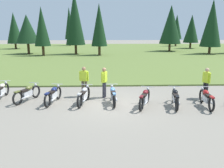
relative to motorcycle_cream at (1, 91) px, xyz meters
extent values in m
plane|color=gray|center=(5.96, -1.21, -0.44)|extent=(140.00, 140.00, 0.00)
cube|color=#5B7033|center=(5.96, 24.50, -0.39)|extent=(80.00, 44.00, 0.10)
cylinder|color=#47331E|center=(-1.79, 40.78, 0.32)|extent=(0.36, 0.36, 1.51)
cone|color=#143319|center=(-1.79, 40.78, 4.47)|extent=(2.11, 2.11, 6.78)
cylinder|color=#47331E|center=(1.54, 22.35, 0.29)|extent=(0.36, 0.36, 1.46)
cone|color=#143319|center=(1.54, 22.35, 4.71)|extent=(2.77, 2.77, 7.37)
cylinder|color=#47331E|center=(-10.65, 32.32, 0.11)|extent=(0.36, 0.36, 1.09)
cone|color=#143319|center=(-10.65, 32.32, 3.42)|extent=(2.78, 2.78, 5.52)
cylinder|color=#47331E|center=(4.99, 20.88, 0.25)|extent=(0.36, 0.36, 1.37)
cone|color=#143319|center=(4.99, 20.88, 3.79)|extent=(2.22, 2.22, 5.72)
cylinder|color=#47331E|center=(21.13, 38.65, 0.37)|extent=(0.36, 0.36, 1.61)
cone|color=#143319|center=(21.13, 38.65, 3.69)|extent=(2.32, 2.32, 5.03)
cylinder|color=#47331E|center=(16.50, 26.69, 0.23)|extent=(0.36, 0.36, 1.33)
cone|color=#143319|center=(16.50, 26.69, 3.96)|extent=(3.51, 3.51, 6.14)
cylinder|color=#47331E|center=(-2.76, 20.69, 0.27)|extent=(0.36, 0.36, 1.41)
cone|color=#143319|center=(-2.76, 20.69, 3.58)|extent=(2.15, 2.15, 5.20)
cylinder|color=#47331E|center=(21.95, 32.10, 0.16)|extent=(0.36, 0.36, 1.19)
cone|color=#143319|center=(21.95, 32.10, 3.29)|extent=(2.81, 2.81, 5.08)
cylinder|color=#47331E|center=(-5.45, 22.95, 0.39)|extent=(0.36, 0.36, 1.65)
cone|color=#143319|center=(-5.45, 22.95, 3.25)|extent=(3.33, 3.33, 4.08)
cylinder|color=#47331E|center=(21.19, 22.08, 0.15)|extent=(0.36, 0.36, 1.17)
cone|color=#143319|center=(21.19, 22.08, 4.06)|extent=(2.96, 2.96, 6.66)
torus|color=black|center=(-0.02, 0.69, -0.09)|extent=(0.12, 0.70, 0.70)
cube|color=silver|center=(0.00, -0.01, -0.04)|extent=(0.22, 0.65, 0.28)
ellipsoid|color=beige|center=(-0.01, 0.17, 0.24)|extent=(0.27, 0.49, 0.22)
cylinder|color=silver|center=(-0.02, 0.59, 0.42)|extent=(0.62, 0.05, 0.03)
sphere|color=silver|center=(-0.02, 0.71, 0.29)|extent=(0.14, 0.14, 0.14)
cylinder|color=silver|center=(0.15, -0.31, -0.14)|extent=(0.08, 0.55, 0.07)
torus|color=black|center=(1.81, 0.10, -0.09)|extent=(0.36, 0.68, 0.70)
torus|color=black|center=(1.27, -1.20, -0.09)|extent=(0.36, 0.68, 0.70)
cube|color=silver|center=(1.54, -0.55, -0.04)|extent=(0.43, 0.67, 0.28)
ellipsoid|color=brown|center=(1.61, -0.38, 0.24)|extent=(0.42, 0.54, 0.22)
cube|color=black|center=(1.45, -0.75, 0.18)|extent=(0.39, 0.53, 0.10)
cube|color=brown|center=(1.27, -1.20, 0.25)|extent=(0.25, 0.35, 0.06)
cylinder|color=silver|center=(1.77, 0.00, 0.42)|extent=(0.58, 0.27, 0.03)
sphere|color=silver|center=(1.82, 0.11, 0.29)|extent=(0.14, 0.14, 0.14)
cylinder|color=silver|center=(1.55, -0.88, -0.14)|extent=(0.28, 0.53, 0.07)
torus|color=black|center=(3.10, -0.24, -0.09)|extent=(0.24, 0.71, 0.70)
torus|color=black|center=(2.82, -1.61, -0.09)|extent=(0.24, 0.71, 0.70)
cube|color=silver|center=(2.96, -0.92, -0.04)|extent=(0.32, 0.67, 0.28)
ellipsoid|color=navy|center=(2.99, -0.75, 0.24)|extent=(0.35, 0.52, 0.22)
cube|color=black|center=(2.91, -1.14, 0.18)|extent=(0.31, 0.51, 0.10)
cube|color=navy|center=(2.82, -1.61, 0.25)|extent=(0.20, 0.34, 0.06)
cylinder|color=silver|center=(3.08, -0.34, 0.42)|extent=(0.61, 0.15, 0.03)
sphere|color=silver|center=(3.10, -0.22, 0.29)|extent=(0.14, 0.14, 0.14)
cylinder|color=silver|center=(3.04, -1.25, -0.14)|extent=(0.18, 0.55, 0.07)
torus|color=black|center=(4.66, -0.40, -0.09)|extent=(0.24, 0.71, 0.70)
torus|color=black|center=(4.38, -1.77, -0.09)|extent=(0.24, 0.71, 0.70)
cube|color=silver|center=(4.52, -1.08, -0.04)|extent=(0.33, 0.67, 0.28)
ellipsoid|color=#B7B7BC|center=(4.56, -0.91, 0.24)|extent=(0.35, 0.52, 0.22)
cube|color=black|center=(4.47, -1.30, 0.18)|extent=(0.31, 0.52, 0.10)
cube|color=#B7B7BC|center=(4.38, -1.77, 0.25)|extent=(0.20, 0.34, 0.06)
cylinder|color=silver|center=(4.64, -0.50, 0.42)|extent=(0.61, 0.16, 0.03)
sphere|color=silver|center=(4.67, -0.38, 0.29)|extent=(0.14, 0.14, 0.14)
cylinder|color=silver|center=(4.59, -1.41, -0.14)|extent=(0.18, 0.55, 0.07)
torus|color=black|center=(5.96, -0.38, -0.09)|extent=(0.13, 0.70, 0.70)
torus|color=black|center=(6.03, -1.78, -0.09)|extent=(0.13, 0.70, 0.70)
cube|color=silver|center=(5.99, -1.08, -0.04)|extent=(0.23, 0.65, 0.28)
ellipsoid|color=#598CC6|center=(5.98, -0.90, 0.24)|extent=(0.28, 0.49, 0.22)
cube|color=black|center=(6.00, -1.30, 0.18)|extent=(0.24, 0.49, 0.10)
cube|color=#598CC6|center=(6.03, -1.78, 0.25)|extent=(0.15, 0.33, 0.06)
cylinder|color=silver|center=(5.96, -0.48, 0.42)|extent=(0.62, 0.06, 0.03)
sphere|color=silver|center=(5.96, -0.36, 0.29)|extent=(0.14, 0.14, 0.14)
cylinder|color=silver|center=(6.15, -1.37, -0.14)|extent=(0.10, 0.55, 0.07)
torus|color=black|center=(7.77, -1.00, -0.09)|extent=(0.36, 0.69, 0.70)
torus|color=black|center=(7.24, -2.30, -0.09)|extent=(0.36, 0.69, 0.70)
cube|color=silver|center=(7.51, -1.65, -0.04)|extent=(0.43, 0.67, 0.28)
ellipsoid|color=maroon|center=(7.57, -1.48, 0.24)|extent=(0.42, 0.54, 0.22)
cube|color=black|center=(7.42, -1.85, 0.18)|extent=(0.39, 0.53, 0.10)
cube|color=maroon|center=(7.24, -2.30, 0.25)|extent=(0.25, 0.35, 0.06)
cylinder|color=silver|center=(7.73, -1.09, 0.42)|extent=(0.59, 0.26, 0.03)
sphere|color=silver|center=(7.78, -0.98, 0.29)|extent=(0.14, 0.14, 0.14)
cylinder|color=silver|center=(7.52, -1.98, -0.14)|extent=(0.27, 0.54, 0.07)
torus|color=black|center=(9.12, -0.99, -0.09)|extent=(0.22, 0.71, 0.70)
torus|color=black|center=(8.87, -2.36, -0.09)|extent=(0.22, 0.71, 0.70)
cube|color=silver|center=(9.00, -1.68, -0.04)|extent=(0.31, 0.67, 0.28)
ellipsoid|color=black|center=(9.03, -1.50, 0.24)|extent=(0.34, 0.52, 0.22)
cube|color=black|center=(8.96, -1.89, 0.18)|extent=(0.30, 0.51, 0.10)
cube|color=black|center=(8.87, -2.36, 0.25)|extent=(0.19, 0.34, 0.06)
cylinder|color=silver|center=(9.10, -1.08, 0.42)|extent=(0.62, 0.14, 0.03)
sphere|color=silver|center=(9.13, -0.97, 0.29)|extent=(0.14, 0.14, 0.14)
cylinder|color=silver|center=(9.08, -2.00, -0.14)|extent=(0.17, 0.55, 0.07)
torus|color=black|center=(10.55, -1.10, -0.09)|extent=(0.16, 0.71, 0.70)
torus|color=black|center=(10.42, -2.49, -0.09)|extent=(0.16, 0.71, 0.70)
cube|color=silver|center=(10.49, -1.80, -0.04)|extent=(0.26, 0.66, 0.28)
ellipsoid|color=#AD1919|center=(10.51, -1.62, 0.24)|extent=(0.30, 0.50, 0.22)
cube|color=black|center=(10.47, -2.02, 0.18)|extent=(0.26, 0.50, 0.10)
cube|color=#AD1919|center=(10.42, -2.49, 0.25)|extent=(0.17, 0.33, 0.06)
cylinder|color=silver|center=(10.54, -1.20, 0.42)|extent=(0.62, 0.09, 0.03)
sphere|color=silver|center=(10.56, -1.08, 0.29)|extent=(0.14, 0.14, 0.14)
cylinder|color=silver|center=(10.60, -2.11, -0.14)|extent=(0.12, 0.55, 0.07)
cylinder|color=#4C4233|center=(4.36, 0.33, 0.00)|extent=(0.14, 0.14, 0.88)
cylinder|color=#4C4233|center=(4.53, 0.28, 0.00)|extent=(0.14, 0.14, 0.88)
cube|color=#C6E52D|center=(4.45, 0.31, 0.72)|extent=(0.40, 0.30, 0.56)
sphere|color=#9E7051|center=(4.45, 0.31, 1.12)|extent=(0.22, 0.22, 0.22)
cylinder|color=#C6E52D|center=(4.22, 0.36, 0.70)|extent=(0.09, 0.09, 0.52)
cylinder|color=#C6E52D|center=(4.67, 0.25, 0.70)|extent=(0.09, 0.09, 0.52)
cylinder|color=black|center=(11.02, -0.26, 0.00)|extent=(0.14, 0.14, 0.88)
cylinder|color=black|center=(11.08, -0.43, 0.00)|extent=(0.14, 0.14, 0.88)
cube|color=#C6E52D|center=(11.05, -0.34, 0.72)|extent=(0.34, 0.42, 0.56)
sphere|color=tan|center=(11.05, -0.34, 1.12)|extent=(0.22, 0.22, 0.22)
cylinder|color=#C6E52D|center=(10.97, -0.13, 0.70)|extent=(0.09, 0.09, 0.52)
cylinder|color=#C6E52D|center=(11.14, -0.56, 0.70)|extent=(0.09, 0.09, 0.52)
cylinder|color=#2D2D38|center=(5.59, 0.07, 0.00)|extent=(0.14, 0.14, 0.88)
cylinder|color=#2D2D38|center=(5.53, -0.10, 0.00)|extent=(0.14, 0.14, 0.88)
cube|color=#C6E52D|center=(5.56, -0.02, 0.72)|extent=(0.34, 0.42, 0.56)
sphere|color=#9E7051|center=(5.56, -0.02, 1.12)|extent=(0.22, 0.22, 0.22)
cylinder|color=#C6E52D|center=(5.64, 0.20, 0.70)|extent=(0.09, 0.09, 0.52)
cylinder|color=#C6E52D|center=(5.48, -0.23, 0.70)|extent=(0.09, 0.09, 0.52)
camera|label=1|loc=(5.52, -12.63, 3.26)|focal=38.13mm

